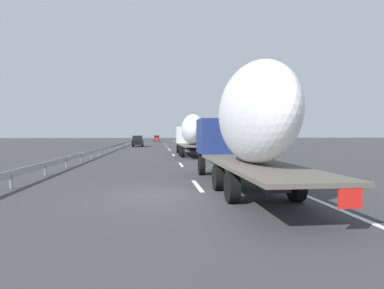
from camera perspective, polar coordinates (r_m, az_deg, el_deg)
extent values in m
plane|color=#38383A|center=(51.92, -6.27, -0.62)|extent=(260.00, 260.00, 0.00)
cube|color=white|center=(14.17, 0.97, -7.33)|extent=(3.20, 0.20, 0.01)
cube|color=white|center=(23.77, -1.97, -3.59)|extent=(3.20, 0.20, 0.01)
cube|color=white|center=(34.63, -3.31, -1.86)|extent=(3.20, 0.20, 0.01)
cube|color=white|center=(45.11, -3.99, -0.99)|extent=(3.20, 0.20, 0.01)
cube|color=white|center=(50.26, -4.22, -0.70)|extent=(3.20, 0.20, 0.01)
cube|color=white|center=(59.52, -4.53, -0.29)|extent=(3.20, 0.20, 0.01)
cube|color=white|center=(72.73, -4.84, 0.10)|extent=(3.20, 0.20, 0.01)
cube|color=white|center=(76.03, -4.90, 0.18)|extent=(3.20, 0.20, 0.01)
cube|color=white|center=(57.18, -0.75, -0.38)|extent=(110.00, 0.20, 0.01)
cube|color=silver|center=(38.04, -0.87, 1.71)|extent=(2.40, 2.50, 1.90)
cube|color=black|center=(39.14, -1.02, 2.45)|extent=(0.08, 2.12, 0.80)
cube|color=#262628|center=(35.22, -0.43, -0.71)|extent=(10.57, 0.70, 0.24)
cube|color=#59544C|center=(32.34, 0.08, -0.11)|extent=(9.09, 2.50, 0.12)
ellipsoid|color=white|center=(32.22, 0.11, 2.70)|extent=(6.53, 2.20, 3.05)
cube|color=red|center=(27.97, 2.50, -0.92)|extent=(0.04, 0.56, 0.56)
cylinder|color=black|center=(37.99, -2.52, -0.75)|extent=(1.04, 0.30, 1.04)
cylinder|color=black|center=(38.20, 0.78, -0.73)|extent=(1.04, 0.30, 1.04)
cylinder|color=black|center=(33.46, -2.01, -1.11)|extent=(1.04, 0.35, 1.04)
cylinder|color=black|center=(33.70, 1.72, -1.09)|extent=(1.04, 0.35, 1.04)
cylinder|color=black|center=(31.07, -1.69, -1.34)|extent=(1.04, 0.35, 1.04)
cylinder|color=black|center=(31.32, 2.33, -1.31)|extent=(1.04, 0.35, 1.04)
cube|color=navy|center=(17.97, 5.18, 1.49)|extent=(2.40, 2.50, 1.90)
cube|color=black|center=(19.06, 4.53, 3.02)|extent=(0.08, 2.12, 0.80)
cube|color=#262628|center=(15.08, 7.46, -4.23)|extent=(11.25, 0.70, 0.24)
cube|color=#59544C|center=(12.10, 10.90, -3.52)|extent=(9.82, 2.50, 0.12)
ellipsoid|color=white|center=(12.19, 10.79, 5.46)|extent=(7.09, 2.20, 3.68)
cube|color=red|center=(7.98, 26.26, -8.22)|extent=(0.04, 0.56, 0.56)
cylinder|color=black|center=(17.88, 1.69, -3.74)|extent=(1.04, 0.30, 1.04)
cylinder|color=black|center=(18.31, 8.54, -3.63)|extent=(1.04, 0.30, 1.04)
cylinder|color=black|center=(13.06, 4.68, -5.83)|extent=(1.04, 0.35, 1.04)
cylinder|color=black|center=(13.65, 13.83, -5.55)|extent=(1.04, 0.35, 1.04)
cylinder|color=black|center=(10.74, 7.12, -7.53)|extent=(1.04, 0.35, 1.04)
cylinder|color=black|center=(11.44, 17.99, -7.02)|extent=(1.04, 0.35, 1.04)
cube|color=black|center=(58.08, -9.60, 0.36)|extent=(4.79, 1.85, 0.84)
cube|color=black|center=(57.70, -9.62, 1.17)|extent=(2.63, 1.63, 0.82)
cylinder|color=black|center=(59.62, -10.30, -0.01)|extent=(0.64, 0.22, 0.64)
cylinder|color=black|center=(59.53, -8.72, 0.00)|extent=(0.64, 0.22, 0.64)
cylinder|color=black|center=(56.66, -10.52, -0.11)|extent=(0.64, 0.22, 0.64)
cylinder|color=black|center=(56.56, -8.85, -0.10)|extent=(0.64, 0.22, 0.64)
cube|color=red|center=(101.97, -6.28, 1.03)|extent=(4.55, 1.82, 0.84)
cube|color=black|center=(101.62, -6.29, 1.44)|extent=(2.50, 1.60, 0.62)
cylinder|color=black|center=(103.39, -6.73, 0.80)|extent=(0.64, 0.22, 0.64)
cylinder|color=black|center=(103.39, -5.83, 0.81)|extent=(0.64, 0.22, 0.64)
cylinder|color=black|center=(100.57, -6.75, 0.77)|extent=(0.64, 0.22, 0.64)
cylinder|color=black|center=(100.57, -5.82, 0.78)|extent=(0.64, 0.22, 0.64)
cylinder|color=gray|center=(55.92, 0.61, 0.73)|extent=(0.10, 0.10, 2.27)
cube|color=#2D569E|center=(55.91, 0.61, 2.25)|extent=(0.06, 0.90, 0.70)
cylinder|color=#472D19|center=(101.05, 1.33, 1.09)|extent=(0.29, 0.29, 1.69)
cone|color=#286B2D|center=(101.05, 1.33, 2.86)|extent=(2.98, 2.98, 4.55)
cylinder|color=#472D19|center=(49.87, 6.92, -0.03)|extent=(0.29, 0.29, 1.21)
cone|color=#1E5B23|center=(49.88, 6.93, 4.04)|extent=(3.96, 3.96, 5.89)
cylinder|color=#472D19|center=(46.05, 9.76, 0.26)|extent=(0.30, 0.30, 1.97)
cone|color=#194C1E|center=(46.06, 9.79, 3.88)|extent=(3.52, 3.52, 3.84)
cube|color=#9EA0A5|center=(55.23, -12.51, 0.12)|extent=(94.00, 0.06, 0.32)
cube|color=slate|center=(15.38, -29.47, -5.73)|extent=(0.10, 0.10, 0.60)
cube|color=slate|center=(19.18, -24.64, -4.19)|extent=(0.10, 0.10, 0.60)
cube|color=slate|center=(23.07, -21.43, -3.14)|extent=(0.10, 0.10, 0.60)
cube|color=slate|center=(27.03, -19.16, -2.40)|extent=(0.10, 0.10, 0.60)
cube|color=slate|center=(31.01, -17.47, -1.84)|extent=(0.10, 0.10, 0.60)
cube|color=slate|center=(35.02, -16.16, -1.41)|extent=(0.10, 0.10, 0.60)
cube|color=slate|center=(39.05, -15.13, -1.07)|extent=(0.10, 0.10, 0.60)
cube|color=slate|center=(43.09, -14.29, -0.79)|extent=(0.10, 0.10, 0.60)
cube|color=slate|center=(47.13, -13.59, -0.56)|extent=(0.10, 0.10, 0.60)
cube|color=slate|center=(51.18, -13.01, -0.36)|extent=(0.10, 0.10, 0.60)
cube|color=slate|center=(55.24, -12.51, -0.19)|extent=(0.10, 0.10, 0.60)
cube|color=slate|center=(59.30, -12.08, -0.05)|extent=(0.10, 0.10, 0.60)
cube|color=slate|center=(63.37, -11.70, 0.07)|extent=(0.10, 0.10, 0.60)
cube|color=slate|center=(67.44, -11.37, 0.18)|extent=(0.10, 0.10, 0.60)
cube|color=slate|center=(71.51, -11.08, 0.28)|extent=(0.10, 0.10, 0.60)
cube|color=slate|center=(75.58, -10.81, 0.37)|extent=(0.10, 0.10, 0.60)
cube|color=slate|center=(79.65, -10.58, 0.45)|extent=(0.10, 0.10, 0.60)
cube|color=slate|center=(83.72, -10.37, 0.52)|extent=(0.10, 0.10, 0.60)
cube|color=slate|center=(87.80, -10.17, 0.58)|extent=(0.10, 0.10, 0.60)
cube|color=slate|center=(91.88, -10.00, 0.64)|extent=(0.10, 0.10, 0.60)
cube|color=slate|center=(95.95, -9.84, 0.69)|extent=(0.10, 0.10, 0.60)
cube|color=slate|center=(100.03, -9.69, 0.74)|extent=(0.10, 0.10, 0.60)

